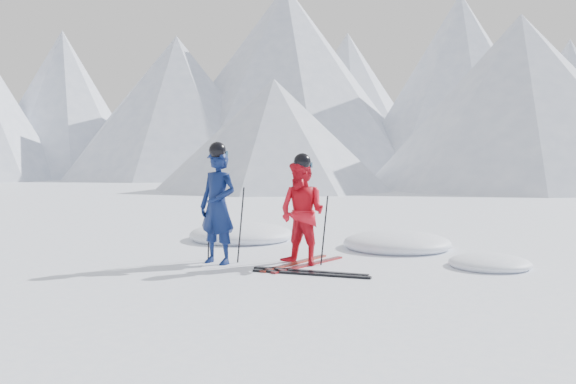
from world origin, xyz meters
The scene contains 12 objects.
ground centered at (0.00, 0.00, 0.00)m, with size 160.00×160.00×0.00m, color white.
skier_blue centered at (-3.01, -0.08, 0.88)m, with size 0.64×0.42×1.76m, color #0C1A49.
skier_red centered at (-1.86, 0.51, 0.79)m, with size 0.77×0.60×1.58m, color red.
pole_blue_left centered at (-3.31, 0.07, 0.59)m, with size 0.02×0.02×1.17m, color black.
pole_blue_right centered at (-2.76, 0.17, 0.59)m, with size 0.02×0.02×1.17m, color black.
pole_red_left centered at (-2.16, 0.76, 0.53)m, with size 0.02×0.02×1.06m, color black.
pole_red_right centered at (-1.56, 0.66, 0.53)m, with size 0.02×0.02×1.06m, color black.
ski_worn_left centered at (-1.98, 0.51, 0.01)m, with size 0.09×1.70×0.03m, color black.
ski_worn_right centered at (-1.74, 0.51, 0.01)m, with size 0.09×1.70×0.03m, color black.
ski_loose_a centered at (-1.44, 0.04, 0.01)m, with size 0.09×1.70×0.03m, color black.
ski_loose_b centered at (-1.34, -0.11, 0.01)m, with size 0.09×1.70×0.03m, color black.
snow_lumps centered at (-2.59, 2.45, 0.00)m, with size 6.54×2.56×0.45m.
Camera 1 is at (2.86, -7.34, 1.64)m, focal length 38.00 mm.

